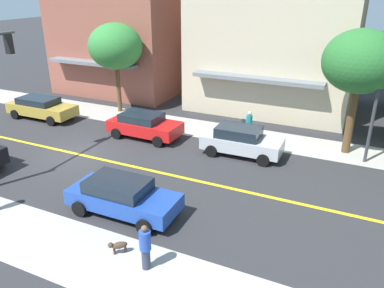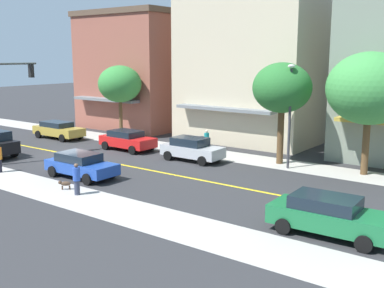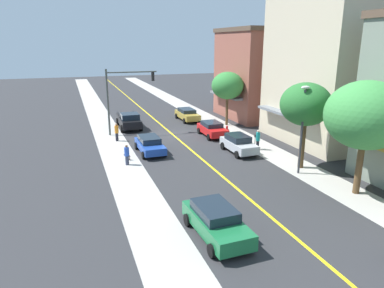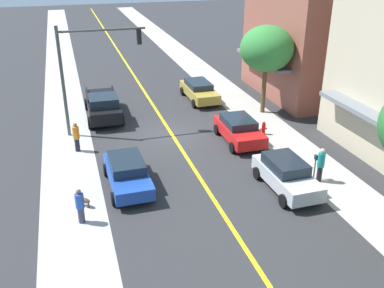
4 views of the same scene
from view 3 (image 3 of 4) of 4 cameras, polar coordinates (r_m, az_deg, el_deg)
ground_plane at (r=37.39m, az=-3.20°, el=1.60°), size 140.00×140.00×0.00m
sidewalk_left at (r=39.56m, az=5.71°, el=2.35°), size 2.90×126.00×0.01m
sidewalk_right at (r=36.21m, az=-12.93°, el=0.74°), size 2.90×126.00×0.01m
road_centerline_stripe at (r=37.38m, az=-3.20°, el=1.60°), size 0.20×126.00×0.00m
brick_apartment_block at (r=46.54m, az=11.28°, el=11.03°), size 10.38×10.21×10.98m
corner_shop_building at (r=36.21m, az=21.62°, el=11.69°), size 9.67×11.25×14.48m
street_tree_left_near at (r=23.85m, az=26.10°, el=4.13°), size 4.91×4.91×7.14m
street_tree_right_corner at (r=27.51m, az=17.74°, el=6.00°), size 3.74×3.74×6.49m
street_tree_left_far at (r=40.99m, az=5.71°, el=9.27°), size 3.62×3.62×6.09m
fire_hydrant at (r=37.70m, az=5.61°, el=2.32°), size 0.44×0.24×0.84m
parking_meter at (r=32.43m, az=10.07°, el=0.75°), size 0.12×0.18×1.34m
traffic_light_mast at (r=37.25m, az=-11.04°, el=8.39°), size 5.22×0.32×6.73m
street_lamp at (r=26.35m, az=17.31°, el=3.62°), size 0.70×0.36×6.40m
red_sedan_left_curb at (r=36.39m, az=3.26°, el=2.45°), size 2.15×4.30×1.45m
green_sedan_right_curb at (r=17.93m, az=3.86°, el=-12.18°), size 2.25×4.75×1.55m
blue_sedan_right_curb at (r=31.03m, az=-6.78°, el=-0.06°), size 2.08×4.49×1.42m
silver_sedan_left_curb at (r=31.15m, az=7.47°, el=0.07°), size 2.01×4.23×1.55m
gold_sedan_left_curb at (r=43.83m, az=-0.77°, el=4.79°), size 2.05×4.79×1.42m
black_pickup_truck at (r=40.33m, az=-10.07°, el=3.79°), size 2.39×5.63×1.83m
pedestrian_orange_shirt at (r=35.27m, az=-11.97°, el=1.92°), size 0.37×0.37×1.74m
pedestrian_teal_shirt at (r=32.20m, az=10.50°, el=0.75°), size 0.35×0.35×1.81m
pedestrian_blue_shirt at (r=28.21m, az=-10.39°, el=-1.67°), size 0.37×0.37×1.62m
small_dog at (r=29.55m, az=-10.33°, el=-1.91°), size 0.56×0.58×0.49m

